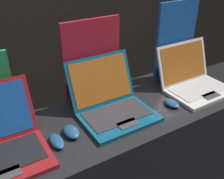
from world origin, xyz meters
name	(u,v)px	position (x,y,z in m)	size (l,w,h in m)	color
display_counter	(111,177)	(0.00, 0.28, 0.48)	(1.65, 0.57, 0.96)	black
mouse_front	(57,141)	(-0.33, 0.21, 0.98)	(0.06, 0.12, 0.03)	navy
laptop_middle	(112,102)	(0.01, 0.30, 1.03)	(0.38, 0.38, 0.28)	#0F5170
mouse_middle	(71,132)	(-0.25, 0.23, 0.98)	(0.07, 0.12, 0.04)	navy
promo_stand_middle	(92,62)	(0.01, 0.51, 1.18)	(0.35, 0.07, 0.46)	black
laptop_back	(194,80)	(0.59, 0.26, 1.02)	(0.39, 0.35, 0.27)	silver
mouse_back	(172,103)	(0.34, 0.18, 0.98)	(0.06, 0.10, 0.03)	navy
promo_stand_back	(175,43)	(0.59, 0.45, 1.21)	(0.31, 0.07, 0.51)	black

